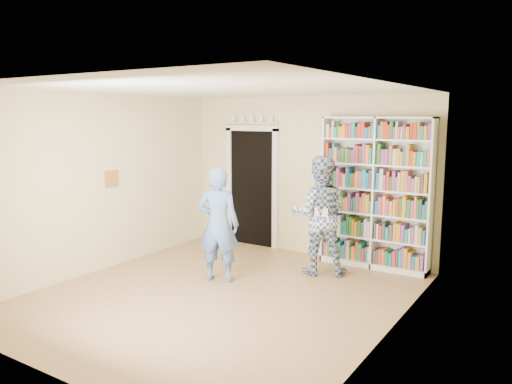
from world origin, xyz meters
TOP-DOWN VIEW (x-y plane):
  - floor at (0.00, 0.00)m, footprint 5.00×5.00m
  - ceiling at (0.00, 0.00)m, footprint 5.00×5.00m
  - wall_back at (0.00, 2.50)m, footprint 4.50×0.00m
  - wall_left at (-2.25, 0.00)m, footprint 0.00×5.00m
  - wall_right at (2.25, 0.00)m, footprint 0.00×5.00m
  - bookshelf at (1.28, 2.34)m, footprint 1.72×0.32m
  - doorway at (-1.10, 2.48)m, footprint 1.10×0.08m
  - wall_art at (-2.23, 0.20)m, footprint 0.03×0.25m
  - man_blue at (-0.39, 0.50)m, footprint 0.71×0.59m
  - man_plaid at (0.68, 1.59)m, footprint 1.08×0.99m
  - paper_sheet at (0.81, 1.37)m, footprint 0.19×0.06m

SIDE VIEW (x-z plane):
  - floor at x=0.00m, z-range 0.00..0.00m
  - man_blue at x=-0.39m, z-range 0.00..1.66m
  - man_plaid at x=0.68m, z-range 0.00..1.79m
  - paper_sheet at x=0.81m, z-range 0.78..1.05m
  - doorway at x=-1.10m, z-range -0.04..2.39m
  - bookshelf at x=1.28m, z-range 0.01..2.37m
  - wall_back at x=0.00m, z-range -0.90..3.60m
  - wall_left at x=-2.25m, z-range -1.15..3.85m
  - wall_right at x=2.25m, z-range -1.15..3.85m
  - wall_art at x=-2.23m, z-range 1.27..1.52m
  - ceiling at x=0.00m, z-range 2.70..2.70m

